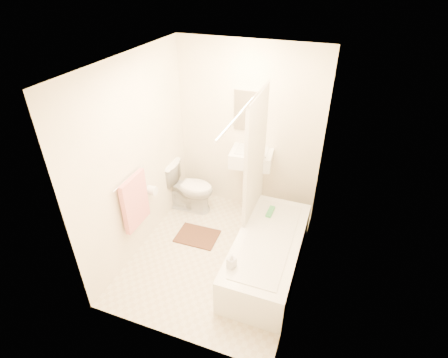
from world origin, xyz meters
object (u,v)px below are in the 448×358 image
(sink, at_px, (251,179))
(soap_bottle, at_px, (232,261))
(toilet, at_px, (189,187))
(bath_mat, at_px, (197,236))
(bathtub, at_px, (267,254))

(sink, relative_size, soap_bottle, 6.19)
(toilet, relative_size, bath_mat, 1.35)
(bath_mat, bearing_deg, toilet, 123.01)
(bathtub, distance_m, bath_mat, 1.07)
(bath_mat, relative_size, soap_bottle, 3.08)
(sink, relative_size, bathtub, 0.66)
(toilet, relative_size, bathtub, 0.45)
(toilet, distance_m, sink, 0.92)
(bathtub, bearing_deg, sink, 116.69)
(toilet, distance_m, bath_mat, 0.76)
(bathtub, relative_size, bath_mat, 3.03)
(toilet, xyz_separation_m, soap_bottle, (1.13, -1.35, 0.19))
(sink, bearing_deg, bath_mat, -126.60)
(soap_bottle, bearing_deg, bathtub, 64.86)
(bathtub, relative_size, soap_bottle, 9.32)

